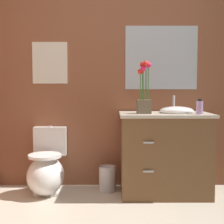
{
  "coord_description": "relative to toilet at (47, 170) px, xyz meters",
  "views": [
    {
      "loc": [
        -0.09,
        -1.96,
        1.11
      ],
      "look_at": [
        -0.1,
        1.2,
        0.87
      ],
      "focal_mm": 49.98,
      "sensor_mm": 36.0,
      "label": 1
    }
  ],
  "objects": [
    {
      "name": "trash_bin",
      "position": [
        0.65,
        0.06,
        -0.11
      ],
      "size": [
        0.18,
        0.18,
        0.27
      ],
      "color": "#B7B7BC",
      "rests_on": "ground_plane"
    },
    {
      "name": "soap_bottle",
      "position": [
        1.56,
        -0.17,
        0.68
      ],
      "size": [
        0.07,
        0.07,
        0.15
      ],
      "color": "#B28CBF",
      "rests_on": "vanity_cabinet"
    },
    {
      "name": "flower_vase",
      "position": [
        1.02,
        -0.09,
        0.8
      ],
      "size": [
        0.14,
        0.14,
        0.53
      ],
      "color": "brown",
      "rests_on": "vanity_cabinet"
    },
    {
      "name": "wall_back",
      "position": [
        0.99,
        0.3,
        1.01
      ],
      "size": [
        4.3,
        0.05,
        2.5
      ],
      "primitive_type": "cube",
      "color": "brown",
      "rests_on": "ground_plane"
    },
    {
      "name": "vanity_cabinet",
      "position": [
        1.25,
        -0.03,
        0.2
      ],
      "size": [
        0.94,
        0.56,
        1.03
      ],
      "color": "brown",
      "rests_on": "ground_plane"
    },
    {
      "name": "toilet",
      "position": [
        0.0,
        0.0,
        0.0
      ],
      "size": [
        0.38,
        0.59,
        0.69
      ],
      "color": "white",
      "rests_on": "ground_plane"
    },
    {
      "name": "wall_poster",
      "position": [
        -0.0,
        0.27,
        1.15
      ],
      "size": [
        0.39,
        0.01,
        0.46
      ],
      "primitive_type": "cube",
      "color": "silver"
    },
    {
      "name": "wall_mirror",
      "position": [
        1.24,
        0.27,
        1.21
      ],
      "size": [
        0.8,
        0.01,
        0.7
      ],
      "primitive_type": "cube",
      "color": "#B2BCC6"
    }
  ]
}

